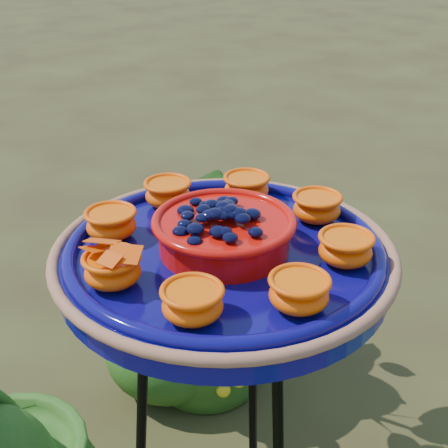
{
  "coord_description": "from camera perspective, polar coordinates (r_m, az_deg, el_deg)",
  "views": [
    {
      "loc": [
        0.51,
        -0.62,
        1.43
      ],
      "look_at": [
        -0.06,
        -0.04,
        1.0
      ],
      "focal_mm": 50.0,
      "sensor_mm": 36.0,
      "label": 1
    }
  ],
  "objects": [
    {
      "name": "shrub_back_left",
      "position": [
        1.91,
        -0.65,
        -4.23
      ],
      "size": [
        1.0,
        0.98,
        0.84
      ],
      "primitive_type": "imported",
      "rotation": [
        0.0,
        0.0,
        0.67
      ],
      "color": "#235416",
      "rests_on": "ground"
    },
    {
      "name": "feeder_dish",
      "position": [
        0.89,
        -0.0,
        -2.46
      ],
      "size": [
        0.62,
        0.62,
        0.11
      ],
      "rotation": [
        0.0,
        0.0,
        0.38
      ],
      "color": "#0A085E",
      "rests_on": "tripod_stand"
    }
  ]
}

